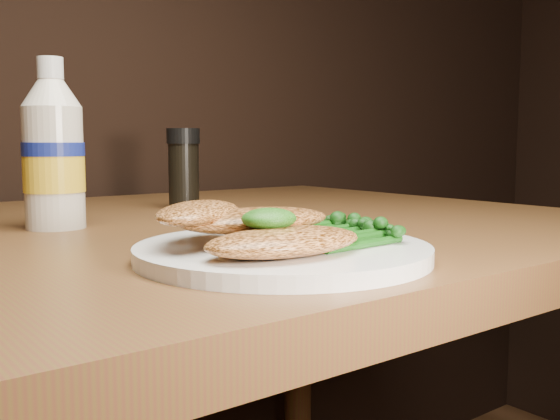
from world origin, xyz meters
TOP-DOWN VIEW (x-y plane):
  - plate at (0.03, 0.79)m, footprint 0.24×0.24m
  - chicken_front at (0.00, 0.75)m, footprint 0.13×0.07m
  - chicken_mid at (0.02, 0.81)m, footprint 0.14×0.08m
  - chicken_back at (-0.02, 0.83)m, footprint 0.13×0.12m
  - pesto_front at (0.00, 0.76)m, footprint 0.05×0.05m
  - broccolini_bundle at (0.08, 0.78)m, footprint 0.11×0.09m
  - mayo_bottle at (-0.05, 1.09)m, footprint 0.08×0.08m
  - pepper_grinder at (0.16, 1.18)m, footprint 0.05×0.05m

SIDE VIEW (x-z plane):
  - plate at x=0.03m, z-range 0.75..0.76m
  - broccolini_bundle at x=0.08m, z-range 0.76..0.78m
  - chicken_front at x=0.00m, z-range 0.76..0.78m
  - chicken_mid at x=0.02m, z-range 0.77..0.79m
  - pesto_front at x=0.00m, z-range 0.78..0.80m
  - chicken_back at x=-0.02m, z-range 0.78..0.80m
  - pepper_grinder at x=0.16m, z-range 0.75..0.86m
  - mayo_bottle at x=-0.05m, z-range 0.75..0.94m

